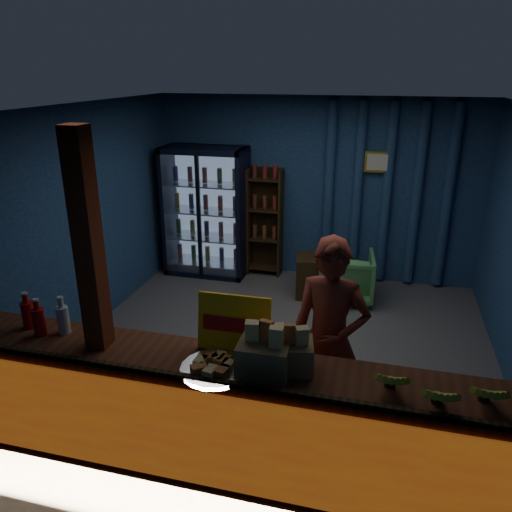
# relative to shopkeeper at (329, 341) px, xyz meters

# --- Properties ---
(ground) EXTENTS (4.60, 4.60, 0.00)m
(ground) POSITION_rel_shopkeeper_xyz_m (-0.63, 1.28, -0.87)
(ground) COLOR #515154
(ground) RESTS_ON ground
(room_walls) EXTENTS (4.60, 4.60, 4.60)m
(room_walls) POSITION_rel_shopkeeper_xyz_m (-0.63, 1.28, 0.70)
(room_walls) COLOR navy
(room_walls) RESTS_ON ground
(counter) EXTENTS (4.40, 0.57, 0.99)m
(counter) POSITION_rel_shopkeeper_xyz_m (-0.63, -0.63, -0.40)
(counter) COLOR brown
(counter) RESTS_ON ground
(support_post) EXTENTS (0.16, 0.16, 2.60)m
(support_post) POSITION_rel_shopkeeper_xyz_m (-1.68, -0.62, 0.43)
(support_post) COLOR maroon
(support_post) RESTS_ON ground
(beverage_cooler) EXTENTS (1.20, 0.62, 1.90)m
(beverage_cooler) POSITION_rel_shopkeeper_xyz_m (-2.18, 3.20, 0.06)
(beverage_cooler) COLOR black
(beverage_cooler) RESTS_ON ground
(bottle_shelf) EXTENTS (0.50, 0.28, 1.60)m
(bottle_shelf) POSITION_rel_shopkeeper_xyz_m (-1.33, 3.34, -0.08)
(bottle_shelf) COLOR #3B2912
(bottle_shelf) RESTS_ON ground
(curtain_folds) EXTENTS (1.74, 0.14, 2.50)m
(curtain_folds) POSITION_rel_shopkeeper_xyz_m (0.37, 3.42, 0.43)
(curtain_folds) COLOR navy
(curtain_folds) RESTS_ON room_walls
(framed_picture) EXTENTS (0.36, 0.04, 0.28)m
(framed_picture) POSITION_rel_shopkeeper_xyz_m (0.22, 3.37, 0.88)
(framed_picture) COLOR yellow
(framed_picture) RESTS_ON room_walls
(shopkeeper) EXTENTS (0.67, 0.47, 1.75)m
(shopkeeper) POSITION_rel_shopkeeper_xyz_m (0.00, 0.00, 0.00)
(shopkeeper) COLOR maroon
(shopkeeper) RESTS_ON ground
(green_chair) EXTENTS (0.78, 0.79, 0.66)m
(green_chair) POSITION_rel_shopkeeper_xyz_m (-0.07, 2.69, -0.54)
(green_chair) COLOR #52A558
(green_chair) RESTS_ON ground
(side_table) EXTENTS (0.68, 0.54, 0.67)m
(side_table) POSITION_rel_shopkeeper_xyz_m (-0.43, 2.71, -0.59)
(side_table) COLOR #3B2912
(side_table) RESTS_ON ground
(yellow_sign) EXTENTS (0.55, 0.12, 0.44)m
(yellow_sign) POSITION_rel_shopkeeper_xyz_m (-0.67, -0.44, 0.30)
(yellow_sign) COLOR #FFB90D
(yellow_sign) RESTS_ON counter
(soda_bottles) EXTENTS (0.42, 0.18, 0.32)m
(soda_bottles) POSITION_rel_shopkeeper_xyz_m (-2.22, -0.56, 0.20)
(soda_bottles) COLOR #B70E0C
(soda_bottles) RESTS_ON counter
(snack_box_left) EXTENTS (0.36, 0.30, 0.38)m
(snack_box_left) POSITION_rel_shopkeeper_xyz_m (-0.38, -0.66, 0.21)
(snack_box_left) COLOR olive
(snack_box_left) RESTS_ON counter
(snack_box_centre) EXTENTS (0.37, 0.33, 0.35)m
(snack_box_centre) POSITION_rel_shopkeeper_xyz_m (-0.22, -0.58, 0.20)
(snack_box_centre) COLOR olive
(snack_box_centre) RESTS_ON counter
(pastry_tray) EXTENTS (0.50, 0.50, 0.08)m
(pastry_tray) POSITION_rel_shopkeeper_xyz_m (-0.72, -0.73, 0.10)
(pastry_tray) COLOR silver
(pastry_tray) RESTS_ON counter
(banana_bunches) EXTENTS (0.84, 0.32, 0.18)m
(banana_bunches) POSITION_rel_shopkeeper_xyz_m (0.77, -0.70, 0.17)
(banana_bunches) COLOR yellow
(banana_bunches) RESTS_ON counter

